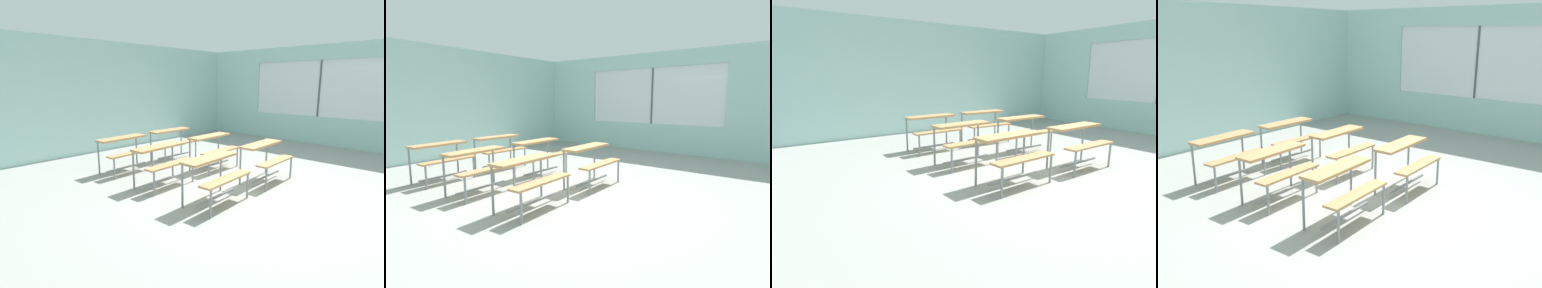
# 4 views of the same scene
# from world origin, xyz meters

# --- Properties ---
(ground) EXTENTS (10.00, 9.00, 0.05)m
(ground) POSITION_xyz_m (0.00, 0.00, -0.03)
(ground) COLOR #9E9E99
(wall_back) EXTENTS (10.00, 0.12, 3.00)m
(wall_back) POSITION_xyz_m (0.00, 4.50, 1.50)
(wall_back) COLOR #A8D1CC
(wall_back) RESTS_ON ground
(desk_bench_r0c0) EXTENTS (1.12, 0.63, 0.74)m
(desk_bench_r0c0) POSITION_xyz_m (-0.83, -0.18, 0.56)
(desk_bench_r0c0) COLOR tan
(desk_bench_r0c0) RESTS_ON ground
(desk_bench_r0c1) EXTENTS (1.11, 0.61, 0.74)m
(desk_bench_r0c1) POSITION_xyz_m (0.68, -0.21, 0.56)
(desk_bench_r0c1) COLOR tan
(desk_bench_r0c1) RESTS_ON ground
(desk_bench_r1c0) EXTENTS (1.12, 0.64, 0.74)m
(desk_bench_r1c0) POSITION_xyz_m (-0.84, 1.06, 0.56)
(desk_bench_r1c0) COLOR tan
(desk_bench_r1c0) RESTS_ON ground
(desk_bench_r1c1) EXTENTS (1.10, 0.60, 0.74)m
(desk_bench_r1c1) POSITION_xyz_m (0.66, 1.08, 0.56)
(desk_bench_r1c1) COLOR tan
(desk_bench_r1c1) RESTS_ON ground
(desk_bench_r2c0) EXTENTS (1.12, 0.64, 0.74)m
(desk_bench_r2c0) POSITION_xyz_m (-0.82, 2.32, 0.56)
(desk_bench_r2c0) COLOR tan
(desk_bench_r2c0) RESTS_ON ground
(desk_bench_r2c1) EXTENTS (1.12, 0.63, 0.74)m
(desk_bench_r2c1) POSITION_xyz_m (0.60, 2.33, 0.56)
(desk_bench_r2c1) COLOR tan
(desk_bench_r2c1) RESTS_ON ground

